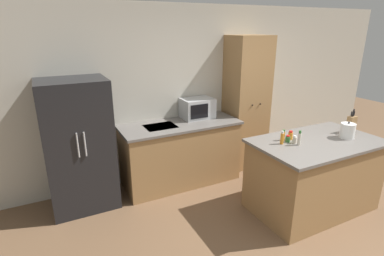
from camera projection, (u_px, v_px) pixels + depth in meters
name	position (u px, v px, depth m)	size (l,w,h in m)	color
ground_plane	(318.00, 242.00, 3.34)	(14.00, 14.00, 0.00)	brown
wall_back	(214.00, 90.00, 4.89)	(7.20, 0.06, 2.60)	beige
refrigerator	(79.00, 146.00, 3.80)	(0.81, 0.68, 1.69)	black
back_counter	(181.00, 153.00, 4.51)	(1.76, 0.72, 0.94)	#9E7547
pantry_cabinet	(246.00, 104.00, 4.91)	(0.63, 0.53, 2.16)	#9E7547
kitchen_island	(313.00, 175.00, 3.84)	(1.60, 0.96, 0.94)	#9E7547
microwave	(197.00, 108.00, 4.58)	(0.48, 0.36, 0.30)	#B2B5B7
knife_block	(351.00, 124.00, 3.94)	(0.11, 0.08, 0.32)	#9E7547
spice_bottle_tall_dark	(283.00, 135.00, 3.68)	(0.04, 0.04, 0.13)	orange
spice_bottle_short_red	(288.00, 139.00, 3.63)	(0.06, 0.06, 0.09)	#337033
spice_bottle_amber_oil	(299.00, 138.00, 3.52)	(0.04, 0.04, 0.18)	beige
spice_bottle_green_herb	(290.00, 135.00, 3.71)	(0.06, 0.06, 0.11)	orange
spice_bottle_pale_salt	(282.00, 138.00, 3.56)	(0.04, 0.04, 0.16)	orange
spice_bottle_orange_cap	(295.00, 140.00, 3.59)	(0.05, 0.05, 0.09)	beige
kettle	(347.00, 131.00, 3.75)	(0.18, 0.18, 0.21)	white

